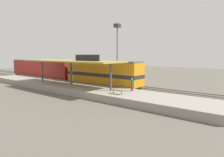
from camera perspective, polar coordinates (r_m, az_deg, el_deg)
The scene contains 12 objects.
ground_plane at distance 36.84m, azimuth -3.53°, elevation -1.94°, with size 120.00×120.00×0.00m, color #5B564C.
track_near at distance 35.40m, azimuth -5.71°, elevation -2.27°, with size 3.20×110.00×0.16m.
track_far at distance 38.77m, azimuth -0.94°, elevation -1.44°, with size 3.20×110.00×0.16m.
platform at distance 32.26m, azimuth -11.46°, elevation -2.52°, with size 6.00×44.00×0.90m, color gray.
station_canopy at distance 31.79m, azimuth -11.53°, elevation 4.75°, with size 5.20×18.00×4.70m.
platform_bench at distance 24.10m, azimuth 1.56°, elevation -3.39°, with size 0.44×1.70×0.50m.
locomotive at distance 33.45m, azimuth -2.79°, elevation 1.33°, with size 2.93×14.43×4.44m.
passenger_carriage_single at distance 47.32m, azimuth -19.33°, elevation 2.46°, with size 2.90×20.00×4.24m.
freight_car at distance 42.82m, azimuth -7.43°, elevation 1.91°, with size 2.80×12.00×3.54m.
light_mast at distance 41.20m, azimuth 1.51°, elevation 10.71°, with size 1.10×1.10×11.70m.
person_waiting at distance 34.13m, azimuth -11.40°, elevation 0.38°, with size 0.34×0.34×1.71m.
person_walking at distance 26.08m, azimuth 5.70°, elevation -1.50°, with size 0.34×0.34×1.71m.
Camera 1 is at (-24.88, -24.55, 5.64)m, focal length 32.19 mm.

